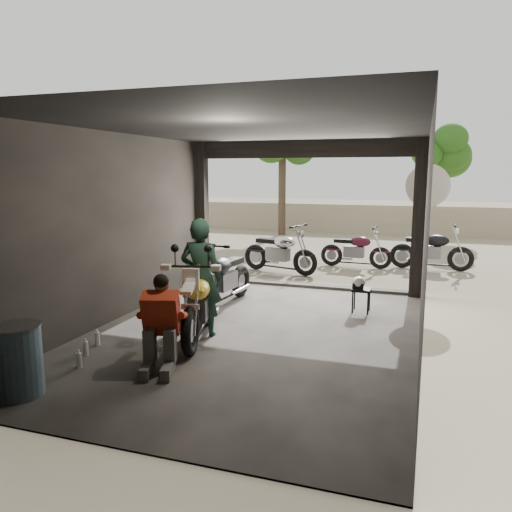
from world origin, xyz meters
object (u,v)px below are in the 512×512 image
Objects in this scene: left_bike at (223,273)px; stool at (361,292)px; outside_bike_a at (280,248)px; sign_post at (427,205)px; outside_bike_c at (432,247)px; mechanic at (159,326)px; outside_bike_b at (356,247)px; helmet at (359,283)px; rider at (201,278)px; main_bike at (200,298)px; oil_drum at (18,362)px.

left_bike reaches higher than stool.
sign_post is (3.47, -0.96, 1.23)m from outside_bike_a.
mechanic is at bearing 159.49° from outside_bike_c.
left_bike is at bearing -172.72° from stool.
outside_bike_b is 1.38× the size of mechanic.
outside_bike_b is (1.75, 1.33, -0.07)m from outside_bike_a.
helmet is 2.74m from sign_post.
sign_post is (3.28, 4.20, 0.93)m from rider.
outside_bike_b is 3.62× the size of stool.
stool is (2.17, 2.23, -0.26)m from main_bike.
sign_post reaches higher than rider.
outside_bike_c is 0.98× the size of rider.
main_bike is 0.34m from rider.
oil_drum is at bearing -170.67° from outside_bike_a.
outside_bike_a reaches higher than mechanic.
outside_bike_c is 4.00× the size of stool.
left_bike is 4.11× the size of stool.
stool is at bearing 13.06° from left_bike.
left_bike is at bearing 144.63° from outside_bike_c.
main_bike is at bearing 169.88° from outside_bike_b.
main_bike is at bearing 106.13° from rider.
sign_post reaches higher than outside_bike_b.
main_bike reaches higher than mechanic.
left_bike is at bearing 88.17° from main_bike.
oil_drum is at bearing -115.20° from sign_post.
left_bike reaches higher than helmet.
outside_bike_c is at bearing 50.34° from main_bike.
outside_bike_b is at bearing 118.54° from helmet.
sign_post reaches higher than stool.
mechanic reaches higher than oil_drum.
outside_bike_a is 7.65× the size of helmet.
left_bike is 1.01× the size of rider.
outside_bike_a is 7.87m from oil_drum.
mechanic is at bearing -120.85° from stool.
outside_bike_a reaches higher than helmet.
outside_bike_b is 6.81× the size of helmet.
outside_bike_b is 0.89× the size of rider.
outside_bike_c reaches higher than mechanic.
main_bike is at bearing -119.29° from sign_post.
rider is 3.08m from stool.
outside_bike_b is 1.98× the size of oil_drum.
rider is 1.54× the size of mechanic.
left_bike reaches higher than outside_bike_a.
left_bike reaches higher than oil_drum.
helmet is at bearing -127.05° from outside_bike_a.
main_bike is 3.12m from stool.
outside_bike_a is (-0.25, 5.33, -0.01)m from main_bike.
stool is at bearing -126.32° from outside_bike_a.
stool is 0.17× the size of sign_post.
outside_bike_b is 3.14m from sign_post.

